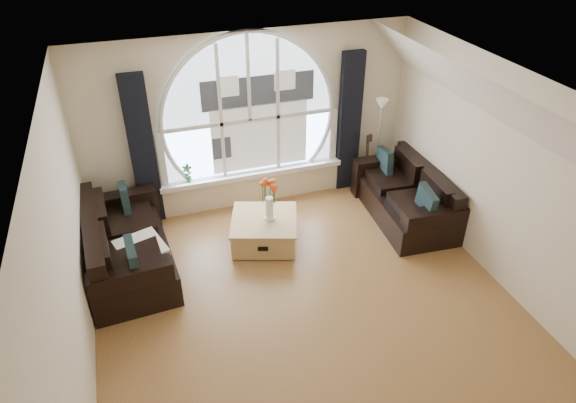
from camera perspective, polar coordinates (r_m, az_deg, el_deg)
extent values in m
cube|color=brown|center=(6.41, 2.59, -12.11)|extent=(5.00, 5.50, 0.01)
cube|color=silver|center=(4.91, 3.38, 10.93)|extent=(5.00, 5.50, 0.01)
cube|color=beige|center=(7.85, -4.31, 8.78)|extent=(5.00, 0.01, 2.70)
cube|color=beige|center=(5.34, -23.21, -6.80)|extent=(0.01, 5.50, 2.70)
cube|color=beige|center=(6.75, 23.19, 1.84)|extent=(0.01, 5.50, 2.70)
cube|color=silver|center=(6.15, 23.02, 9.44)|extent=(0.92, 5.50, 0.72)
cube|color=silver|center=(7.71, -4.34, 10.57)|extent=(2.60, 0.06, 2.15)
cube|color=white|center=(8.14, -3.89, 3.10)|extent=(2.90, 0.22, 0.08)
cube|color=white|center=(7.69, -4.28, 10.49)|extent=(2.76, 0.08, 2.15)
cube|color=silver|center=(7.78, -3.19, 9.82)|extent=(1.70, 0.02, 1.50)
cube|color=black|center=(7.64, -15.74, 5.24)|extent=(0.35, 0.12, 2.30)
cube|color=black|center=(8.32, 6.79, 8.57)|extent=(0.35, 0.12, 2.30)
cube|color=black|center=(7.09, -17.27, -4.53)|extent=(1.11, 2.02, 0.87)
cube|color=black|center=(7.98, 12.80, 0.73)|extent=(1.04, 1.90, 0.82)
cube|color=tan|center=(7.35, -2.64, -3.11)|extent=(1.15, 1.15, 0.44)
cube|color=silver|center=(6.80, -15.94, -5.00)|extent=(0.69, 0.69, 0.10)
cube|color=white|center=(7.03, -2.10, 0.69)|extent=(0.24, 0.24, 0.70)
cube|color=#B2B2B2|center=(8.42, 9.86, 5.98)|extent=(0.24, 0.24, 1.60)
cube|color=brown|center=(8.53, 8.47, 4.41)|extent=(0.42, 0.34, 1.06)
imported|color=#1E6023|center=(7.90, -11.04, 3.08)|extent=(0.17, 0.14, 0.29)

